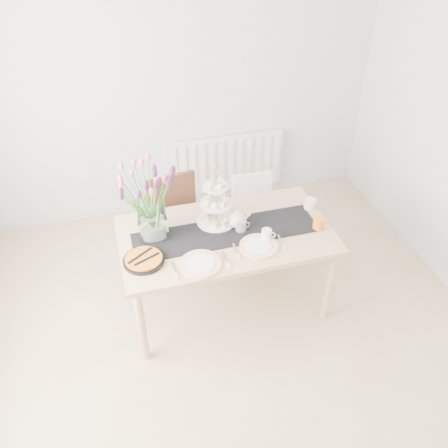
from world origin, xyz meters
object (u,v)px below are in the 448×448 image
object	(u,v)px
cake_stand	(216,208)
plate_right	(259,246)
mug_grey	(241,226)
plate_left	(201,264)
dining_table	(226,241)
mug_white	(266,235)
chair_white	(254,209)
tulip_vase	(149,190)
tart_tin	(144,260)
cream_jug	(310,204)
radiator	(227,164)
chair_brown	(177,219)
teapot	(237,220)
mug_orange	(318,223)

from	to	relation	value
cake_stand	plate_right	size ratio (longest dim) A/B	1.60
mug_grey	plate_left	xyz separation A→B (m)	(-0.38, -0.29, -0.04)
dining_table	mug_white	size ratio (longest dim) A/B	17.75
chair_white	mug_white	distance (m)	0.91
tulip_vase	tart_tin	distance (m)	0.49
mug_white	plate_right	bearing A→B (deg)	-125.83
plate_left	chair_white	bearing A→B (deg)	52.66
cream_jug	plate_right	world-z (taller)	cream_jug
plate_left	radiator	bearing A→B (deg)	68.57
dining_table	tulip_vase	bearing A→B (deg)	167.44
chair_brown	plate_right	distance (m)	0.96
plate_right	teapot	bearing A→B (deg)	106.89
chair_white	tulip_vase	size ratio (longest dim) A/B	1.03
radiator	tulip_vase	size ratio (longest dim) A/B	1.65
mug_white	cake_stand	bearing A→B (deg)	150.17
dining_table	tulip_vase	xyz separation A→B (m)	(-0.53, 0.12, 0.48)
chair_brown	plate_right	size ratio (longest dim) A/B	3.14
dining_table	tart_tin	bearing A→B (deg)	-166.17
dining_table	mug_white	bearing A→B (deg)	-31.08
teapot	plate_left	size ratio (longest dim) A/B	0.75
chair_white	cream_jug	distance (m)	0.71
cake_stand	mug_white	distance (m)	0.44
mug_white	plate_right	world-z (taller)	mug_white
teapot	mug_orange	size ratio (longest dim) A/B	2.23
cream_jug	tart_tin	distance (m)	1.40
tart_tin	dining_table	bearing A→B (deg)	13.83
dining_table	tart_tin	size ratio (longest dim) A/B	5.48
chair_white	teapot	size ratio (longest dim) A/B	3.38
chair_brown	cream_jug	world-z (taller)	chair_brown
plate_right	radiator	bearing A→B (deg)	81.73
tulip_vase	mug_orange	size ratio (longest dim) A/B	7.29
mug_orange	dining_table	bearing A→B (deg)	110.76
tart_tin	chair_brown	bearing A→B (deg)	63.75
cake_stand	chair_white	bearing A→B (deg)	45.72
dining_table	mug_orange	distance (m)	0.72
teapot	tulip_vase	bearing A→B (deg)	166.11
chair_brown	plate_right	world-z (taller)	chair_brown
radiator	chair_brown	world-z (taller)	chair_brown
dining_table	cream_jug	xyz separation A→B (m)	(0.73, 0.12, 0.12)
dining_table	mug_orange	bearing A→B (deg)	-11.27
cream_jug	plate_right	bearing A→B (deg)	-159.08
radiator	mug_orange	distance (m)	1.68
chair_white	tulip_vase	distance (m)	1.33
chair_white	plate_right	bearing A→B (deg)	-103.91
mug_grey	tulip_vase	bearing A→B (deg)	168.45
tart_tin	radiator	bearing A→B (deg)	56.88
chair_brown	mug_orange	xyz separation A→B (m)	(0.96, -0.73, 0.28)
radiator	dining_table	size ratio (longest dim) A/B	0.75
cake_stand	mug_orange	xyz separation A→B (m)	(0.73, -0.29, -0.08)
mug_grey	mug_white	xyz separation A→B (m)	(0.15, -0.15, -0.00)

